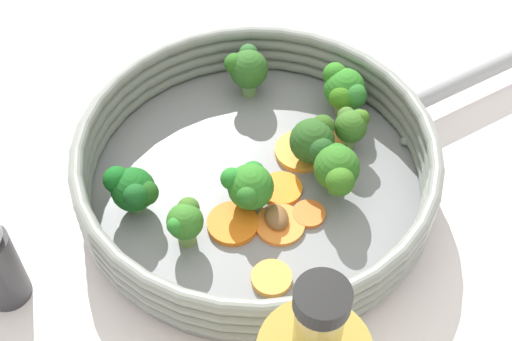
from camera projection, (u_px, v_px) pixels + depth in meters
name	position (u px, v px, depth m)	size (l,w,h in m)	color
ground_plane	(256.00, 192.00, 0.64)	(4.00, 4.00, 0.00)	white
skillet	(256.00, 187.00, 0.63)	(0.30, 0.30, 0.02)	gray
skillet_rim_wall	(256.00, 163.00, 0.61)	(0.31, 0.31, 0.05)	gray
skillet_handle	(465.00, 78.00, 0.70)	(0.02, 0.02, 0.18)	#999B9E
skillet_rivet_left	(405.00, 141.00, 0.65)	(0.01, 0.01, 0.01)	gray
skillet_rivet_right	(364.00, 99.00, 0.69)	(0.01, 0.01, 0.01)	gray
carrot_slice_0	(280.00, 225.00, 0.60)	(0.04, 0.04, 0.00)	orange
carrot_slice_1	(282.00, 189.00, 0.62)	(0.04, 0.04, 0.00)	orange
carrot_slice_2	(233.00, 224.00, 0.60)	(0.04, 0.04, 0.01)	orange
carrot_slice_3	(272.00, 278.00, 0.56)	(0.03, 0.03, 0.01)	#F99B37
carrot_slice_4	(309.00, 214.00, 0.60)	(0.03, 0.03, 0.00)	orange
carrot_slice_5	(308.00, 144.00, 0.65)	(0.03, 0.03, 0.00)	orange
carrot_slice_6	(332.00, 138.00, 0.66)	(0.04, 0.04, 0.00)	#F78C41
carrot_slice_7	(301.00, 151.00, 0.65)	(0.05, 0.05, 0.01)	orange
broccoli_floret_0	(247.00, 68.00, 0.68)	(0.04, 0.04, 0.05)	#688F56
broccoli_floret_1	(133.00, 189.00, 0.59)	(0.04, 0.05, 0.04)	#7FB263
broccoli_floret_2	(247.00, 186.00, 0.59)	(0.05, 0.04, 0.05)	#78A359
broccoli_floret_3	(314.00, 141.00, 0.62)	(0.05, 0.04, 0.05)	#669356
broccoli_floret_4	(185.00, 221.00, 0.57)	(0.04, 0.03, 0.04)	olive
broccoli_floret_5	(337.00, 172.00, 0.59)	(0.05, 0.04, 0.05)	#71A158
broccoli_floret_6	(344.00, 90.00, 0.66)	(0.05, 0.04, 0.05)	#7C9451
broccoli_floret_7	(352.00, 125.00, 0.63)	(0.03, 0.03, 0.04)	#649049
mushroom_piece_0	(277.00, 217.00, 0.60)	(0.03, 0.02, 0.01)	brown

